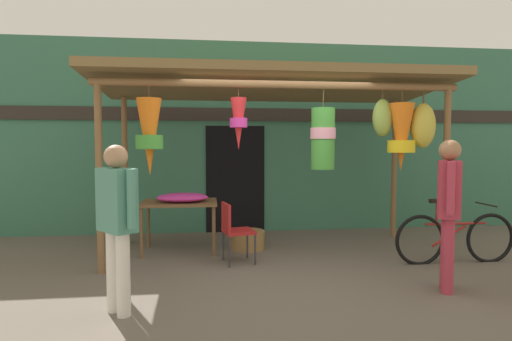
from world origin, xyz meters
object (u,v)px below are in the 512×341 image
wicker_basket_by_table (247,240)px  customer_foreground (448,202)px  flower_heap_on_table (184,197)px  parked_bicycle (455,238)px  folding_chair (233,227)px  display_table (179,207)px  vendor_in_orange (117,215)px

wicker_basket_by_table → customer_foreground: customer_foreground is taller
flower_heap_on_table → parked_bicycle: bearing=-15.2°
flower_heap_on_table → wicker_basket_by_table: (0.99, 0.10, -0.70)m
flower_heap_on_table → folding_chair: size_ratio=0.92×
flower_heap_on_table → wicker_basket_by_table: bearing=5.8°
folding_chair → wicker_basket_by_table: (0.27, 0.78, -0.36)m
folding_chair → display_table: bearing=136.2°
display_table → vendor_in_orange: size_ratio=0.70×
folding_chair → wicker_basket_by_table: folding_chair is taller
display_table → parked_bicycle: bearing=-15.8°
vendor_in_orange → folding_chair: bearing=52.7°
folding_chair → vendor_in_orange: bearing=-127.3°
parked_bicycle → display_table: bearing=164.2°
display_table → parked_bicycle: 4.01m
parked_bicycle → vendor_in_orange: vendor_in_orange is taller
display_table → customer_foreground: 3.75m
flower_heap_on_table → customer_foreground: size_ratio=0.46×
folding_chair → customer_foreground: customer_foreground is taller
flower_heap_on_table → folding_chair: 1.05m
parked_bicycle → vendor_in_orange: size_ratio=1.07×
parked_bicycle → customer_foreground: (-0.75, -1.02, 0.65)m
display_table → customer_foreground: bearing=-34.3°
display_table → flower_heap_on_table: (0.07, -0.07, 0.15)m
wicker_basket_by_table → customer_foreground: 3.08m
display_table → flower_heap_on_table: 0.18m
display_table → parked_bicycle: (3.84, -1.09, -0.34)m
wicker_basket_by_table → flower_heap_on_table: bearing=-174.2°
vendor_in_orange → flower_heap_on_table: bearing=77.9°
customer_foreground → display_table: bearing=145.7°
flower_heap_on_table → parked_bicycle: flower_heap_on_table is taller
display_table → folding_chair: folding_chair is taller
flower_heap_on_table → folding_chair: flower_heap_on_table is taller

